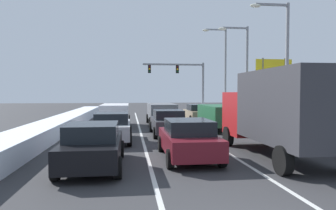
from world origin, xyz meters
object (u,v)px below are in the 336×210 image
Objects in this scene: suv_green_right_lane_second at (220,115)px; suv_white_left_lane_third at (115,113)px; roadside_sign_right at (274,75)px; street_lamp_right_far at (222,65)px; street_lamp_right_mid at (243,65)px; sedan_black_left_lane_nearest at (93,145)px; sedan_silver_left_lane_second at (112,127)px; traffic_light_gantry at (184,77)px; box_truck_right_lane_nearest at (281,109)px; suv_gray_center_lane_third at (161,112)px; street_lamp_right_near at (282,55)px; sedan_charcoal_center_lane_second at (168,122)px; sedan_maroon_center_lane_nearest at (188,139)px; sedan_tan_right_lane_third at (198,113)px.

suv_white_left_lane_third is (-7.07, 3.14, 0.00)m from suv_green_right_lane_second.
street_lamp_right_far is at bearing 108.27° from roadside_sign_right.
street_lamp_right_mid is 0.87× the size of street_lamp_right_far.
sedan_black_left_lane_nearest is 1.00× the size of sedan_silver_left_lane_second.
sedan_black_left_lane_nearest is (-7.25, -9.69, -0.25)m from suv_green_right_lane_second.
box_truck_right_lane_nearest is at bearing -91.89° from traffic_light_gantry.
box_truck_right_lane_nearest reaches higher than suv_gray_center_lane_third.
suv_white_left_lane_third is at bearing 159.31° from street_lamp_right_near.
box_truck_right_lane_nearest is 8.04m from sedan_charcoal_center_lane_second.
roadside_sign_right is at bearing 39.65° from suv_green_right_lane_second.
street_lamp_right_near is (3.87, -1.00, 3.97)m from suv_green_right_lane_second.
roadside_sign_right reaches higher than suv_gray_center_lane_third.
sedan_charcoal_center_lane_second is at bearing 34.60° from sedan_silver_left_lane_second.
sedan_black_left_lane_nearest is 0.48× the size of street_lamp_right_far.
street_lamp_right_far is at bearing 40.03° from suv_white_left_lane_third.
sedan_black_left_lane_nearest and sedan_silver_left_lane_second have the same top height.
sedan_black_left_lane_nearest is 12.83m from suv_white_left_lane_third.
street_lamp_right_near reaches higher than suv_gray_center_lane_third.
traffic_light_gantry is (4.18, 13.27, 3.48)m from suv_gray_center_lane_third.
suv_white_left_lane_third is (-3.29, 11.78, 0.25)m from sedan_maroon_center_lane_nearest.
street_lamp_right_mid is (7.25, 1.58, 3.90)m from suv_gray_center_lane_third.
box_truck_right_lane_nearest is 1.60× the size of sedan_maroon_center_lane_nearest.
street_lamp_right_mid reaches higher than sedan_charcoal_center_lane_second.
sedan_black_left_lane_nearest is at bearing -106.26° from traffic_light_gantry.
sedan_tan_right_lane_third is at bearing 167.98° from street_lamp_right_mid.
sedan_silver_left_lane_second is at bearing -137.49° from street_lamp_right_mid.
suv_gray_center_lane_third is at bearing 88.16° from sedan_charcoal_center_lane_second.
suv_green_right_lane_second is at bearing 30.37° from sedan_silver_left_lane_second.
sedan_tan_right_lane_third is 0.48× the size of street_lamp_right_far.
sedan_silver_left_lane_second is (-3.18, -2.20, 0.00)m from sedan_charcoal_center_lane_second.
suv_green_right_lane_second reaches higher than sedan_tan_right_lane_third.
sedan_charcoal_center_lane_second is 20.07m from traffic_light_gantry.
sedan_silver_left_lane_second is at bearing -149.63° from suv_green_right_lane_second.
street_lamp_right_mid is (10.79, 2.55, 3.90)m from suv_white_left_lane_third.
suv_gray_center_lane_third reaches higher than sedan_silver_left_lane_second.
sedan_black_left_lane_nearest is (-7.18, -16.18, 0.00)m from sedan_tan_right_lane_third.
sedan_maroon_center_lane_nearest is 16.70m from street_lamp_right_mid.
roadside_sign_right is at bearing 53.98° from sedan_maroon_center_lane_nearest.
suv_green_right_lane_second is at bearing -92.13° from traffic_light_gantry.
traffic_light_gantry is at bearing 80.33° from sedan_maroon_center_lane_nearest.
roadside_sign_right is (10.01, 7.06, 3.25)m from sedan_charcoal_center_lane_second.
box_truck_right_lane_nearest is 7.15m from sedan_black_left_lane_nearest.
street_lamp_right_near is (3.22, -18.37, 0.49)m from traffic_light_gantry.
sedan_maroon_center_lane_nearest is (-3.72, -15.14, 0.00)m from sedan_tan_right_lane_third.
roadside_sign_right reaches higher than sedan_maroon_center_lane_nearest.
sedan_maroon_center_lane_nearest is 1.00× the size of sedan_charcoal_center_lane_second.
box_truck_right_lane_nearest is 9.04m from suv_green_right_lane_second.
suv_white_left_lane_third is 15.06m from street_lamp_right_far.
sedan_charcoal_center_lane_second is at bearing -102.81° from traffic_light_gantry.
suv_white_left_lane_third is 12.35m from street_lamp_right_near.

